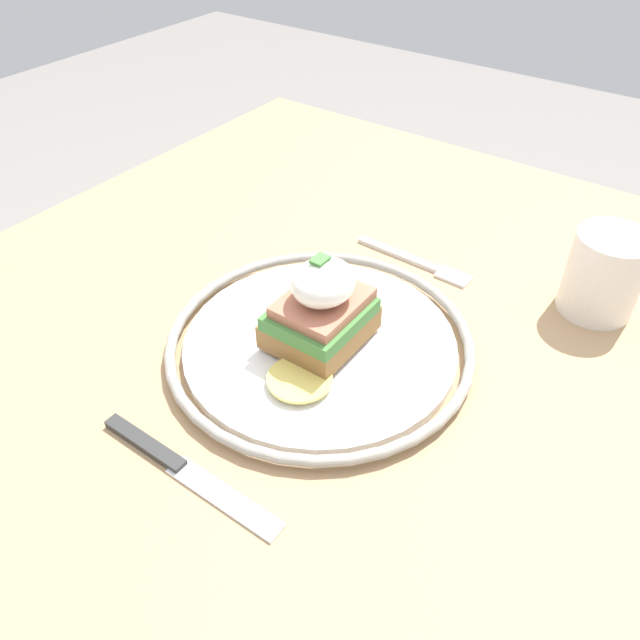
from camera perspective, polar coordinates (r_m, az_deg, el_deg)
name	(u,v)px	position (r m, az deg, el deg)	size (l,w,h in m)	color
dining_table	(305,409)	(0.69, -1.41, -8.10)	(0.92, 0.79, 0.73)	tan
plate	(320,342)	(0.58, 0.00, -2.06)	(0.29, 0.29, 0.02)	white
sandwich	(321,311)	(0.55, 0.08, 0.85)	(0.13, 0.08, 0.09)	olive
fork	(418,262)	(0.70, 8.99, 5.22)	(0.02, 0.14, 0.00)	silver
knife	(174,463)	(0.51, -13.16, -12.66)	(0.02, 0.18, 0.01)	#2D2D2D
cup	(605,273)	(0.66, 24.58, 3.95)	(0.07, 0.07, 0.09)	white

